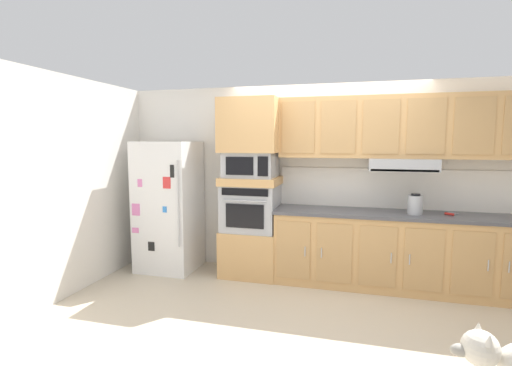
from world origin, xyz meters
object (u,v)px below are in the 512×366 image
Objects in this scene: refrigerator at (169,206)px; screwdriver at (450,214)px; electric_kettle at (415,205)px; built_in_oven at (251,207)px; microwave at (251,165)px.

refrigerator reaches higher than screwdriver.
refrigerator reaches higher than electric_kettle.
microwave is at bearing -0.77° from built_in_oven.
electric_kettle is at bearing 0.37° from refrigerator.
built_in_oven is at bearing 3.35° from refrigerator.
electric_kettle reaches higher than screwdriver.
microwave is at bearing -179.95° from screwdriver.
refrigerator is 1.29m from microwave.
refrigerator is 3.15m from electric_kettle.
microwave is 2.43m from screwdriver.
electric_kettle is (1.99, -0.05, 0.13)m from built_in_oven.
refrigerator is 2.73× the size of microwave.
screwdriver is 0.40m from electric_kettle.
microwave is 3.84× the size of screwdriver.
microwave reaches higher than electric_kettle.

